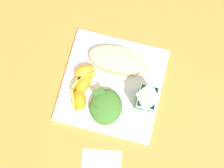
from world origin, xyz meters
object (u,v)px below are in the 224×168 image
object	(u,v)px
cheesy_pizza_bread	(118,60)
orange_wedge_rear	(79,100)
orange_wedge_middle	(83,83)
milk_carton	(146,98)
white_plate	(112,85)
green_salad_pile	(105,106)
orange_wedge_front	(85,72)

from	to	relation	value
cheesy_pizza_bread	orange_wedge_rear	bearing A→B (deg)	-29.31
orange_wedge_middle	orange_wedge_rear	bearing A→B (deg)	1.38
orange_wedge_middle	orange_wedge_rear	size ratio (longest dim) A/B	0.99
milk_carton	white_plate	bearing A→B (deg)	-103.28
orange_wedge_middle	cheesy_pizza_bread	bearing A→B (deg)	138.60
orange_wedge_middle	green_salad_pile	bearing A→B (deg)	56.81
cheesy_pizza_bread	green_salad_pile	xyz separation A→B (m)	(0.14, -0.00, 0.00)
milk_carton	orange_wedge_rear	world-z (taller)	milk_carton
cheesy_pizza_bread	green_salad_pile	world-z (taller)	green_salad_pile
milk_carton	orange_wedge_rear	distance (m)	0.18
cheesy_pizza_bread	orange_wedge_front	size ratio (longest dim) A/B	2.47
orange_wedge_rear	orange_wedge_front	bearing A→B (deg)	-176.09
orange_wedge_rear	orange_wedge_middle	bearing A→B (deg)	-178.62
white_plate	orange_wedge_middle	xyz separation A→B (m)	(0.02, -0.08, 0.03)
cheesy_pizza_bread	orange_wedge_middle	world-z (taller)	orange_wedge_middle
white_plate	cheesy_pizza_bread	world-z (taller)	cheesy_pizza_bread
white_plate	orange_wedge_middle	world-z (taller)	orange_wedge_middle
milk_carton	orange_wedge_front	size ratio (longest dim) A/B	1.57
green_salad_pile	orange_wedge_front	world-z (taller)	green_salad_pile
white_plate	green_salad_pile	world-z (taller)	green_salad_pile
orange_wedge_middle	orange_wedge_rear	world-z (taller)	same
cheesy_pizza_bread	orange_wedge_middle	distance (m)	0.12
white_plate	orange_wedge_rear	size ratio (longest dim) A/B	4.04
milk_carton	orange_wedge_middle	xyz separation A→B (m)	(-0.00, -0.18, -0.04)
white_plate	cheesy_pizza_bread	bearing A→B (deg)	-179.08
cheesy_pizza_bread	green_salad_pile	distance (m)	0.14
green_salad_pile	orange_wedge_middle	distance (m)	0.09
cheesy_pizza_bread	orange_wedge_front	world-z (taller)	orange_wedge_front
orange_wedge_rear	white_plate	bearing A→B (deg)	130.95
white_plate	milk_carton	bearing A→B (deg)	76.72
green_salad_pile	milk_carton	world-z (taller)	milk_carton
orange_wedge_rear	cheesy_pizza_bread	bearing A→B (deg)	150.69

